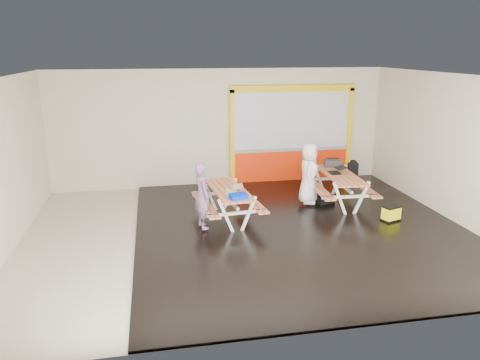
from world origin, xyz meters
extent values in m
cube|color=beige|center=(0.00, 0.00, -0.01)|extent=(10.00, 8.00, 0.01)
cube|color=white|center=(0.00, 0.00, 3.50)|extent=(10.00, 8.00, 0.01)
cube|color=beige|center=(0.00, 4.00, 1.75)|extent=(10.00, 0.01, 3.50)
cube|color=beige|center=(0.00, -4.00, 1.75)|extent=(10.00, 0.01, 3.50)
cube|color=beige|center=(-5.00, 0.00, 1.75)|extent=(0.01, 8.00, 3.50)
cube|color=beige|center=(5.00, 0.00, 1.75)|extent=(0.01, 8.00, 3.50)
cube|color=black|center=(1.25, 0.00, 0.03)|extent=(7.50, 7.98, 0.05)
cube|color=#FB2F07|center=(2.20, 3.93, 0.50)|extent=(3.60, 0.12, 1.00)
cube|color=gray|center=(2.20, 3.93, 1.03)|extent=(3.60, 0.14, 0.10)
cube|color=silver|center=(2.20, 3.94, 1.94)|extent=(3.60, 0.08, 1.72)
cube|color=yellow|center=(0.33, 3.92, 1.45)|extent=(0.14, 0.16, 2.90)
cube|color=yellow|center=(4.07, 3.92, 1.45)|extent=(0.14, 0.16, 2.90)
cube|color=yellow|center=(2.20, 3.92, 2.90)|extent=(3.88, 0.16, 0.20)
cube|color=#C17046|center=(-0.60, 0.77, 0.80)|extent=(0.35, 2.06, 0.04)
cube|color=#C17046|center=(-0.46, 0.79, 0.80)|extent=(0.35, 2.06, 0.04)
cube|color=#C17046|center=(-0.31, 0.80, 0.80)|extent=(0.35, 2.06, 0.04)
cube|color=#C17046|center=(-0.17, 0.82, 0.80)|extent=(0.35, 2.06, 0.04)
cube|color=#C17046|center=(-0.02, 0.83, 0.80)|extent=(0.35, 2.06, 0.04)
cube|color=white|center=(-0.50, 0.00, 0.44)|extent=(0.39, 0.10, 0.82)
cube|color=white|center=(0.04, 0.05, 0.44)|extent=(0.39, 0.10, 0.82)
cube|color=white|center=(-0.23, 0.02, 0.48)|extent=(1.41, 0.21, 0.06)
cube|color=white|center=(-0.23, 0.02, 0.75)|extent=(0.70, 0.14, 0.06)
cube|color=white|center=(-0.66, 1.55, 0.44)|extent=(0.39, 0.10, 0.82)
cube|color=white|center=(-0.13, 1.61, 0.44)|extent=(0.39, 0.10, 0.82)
cube|color=white|center=(-0.40, 1.58, 0.48)|extent=(1.41, 0.21, 0.06)
cube|color=white|center=(-0.40, 1.58, 0.75)|extent=(0.70, 0.14, 0.06)
cube|color=white|center=(-0.31, 0.80, 0.60)|extent=(0.24, 1.68, 0.06)
cube|color=#C17046|center=(-0.95, 0.73, 0.49)|extent=(0.34, 2.06, 0.04)
cube|color=#C17046|center=(-0.81, 0.75, 0.49)|extent=(0.34, 2.06, 0.04)
cube|color=#C17046|center=(0.18, 0.85, 0.49)|extent=(0.34, 2.06, 0.04)
cube|color=#C17046|center=(0.32, 0.87, 0.49)|extent=(0.34, 2.06, 0.04)
cube|color=#C17046|center=(2.49, 1.45, 0.84)|extent=(0.24, 2.17, 0.04)
cube|color=#C17046|center=(2.64, 1.44, 0.84)|extent=(0.24, 2.17, 0.04)
cube|color=#C17046|center=(2.79, 1.43, 0.84)|extent=(0.24, 2.17, 0.04)
cube|color=#C17046|center=(2.95, 1.43, 0.84)|extent=(0.24, 2.17, 0.04)
cube|color=#C17046|center=(3.10, 1.42, 0.84)|extent=(0.24, 2.17, 0.04)
cube|color=white|center=(2.47, 0.62, 0.46)|extent=(0.40, 0.08, 0.87)
cube|color=white|center=(3.04, 0.60, 0.46)|extent=(0.40, 0.08, 0.87)
cube|color=white|center=(2.75, 0.61, 0.51)|extent=(1.49, 0.14, 0.07)
cube|color=white|center=(2.75, 0.61, 0.79)|extent=(0.73, 0.10, 0.07)
cube|color=white|center=(2.55, 2.27, 0.46)|extent=(0.40, 0.08, 0.87)
cube|color=white|center=(3.12, 2.24, 0.46)|extent=(0.40, 0.08, 0.87)
cube|color=white|center=(2.84, 2.26, 0.51)|extent=(1.49, 0.14, 0.07)
cube|color=white|center=(2.84, 2.26, 0.79)|extent=(0.73, 0.10, 0.07)
cube|color=white|center=(2.79, 1.43, 0.63)|extent=(0.15, 1.78, 0.07)
cube|color=#C17046|center=(2.13, 1.47, 0.52)|extent=(0.24, 2.17, 0.04)
cube|color=#C17046|center=(2.27, 1.46, 0.52)|extent=(0.24, 2.17, 0.04)
cube|color=#C17046|center=(3.32, 1.41, 0.52)|extent=(0.24, 2.17, 0.04)
cube|color=#C17046|center=(3.46, 1.40, 0.52)|extent=(0.24, 2.17, 0.04)
imported|color=slate|center=(-0.99, 0.28, 0.86)|extent=(0.48, 0.62, 1.53)
imported|color=white|center=(1.95, 1.51, 0.90)|extent=(0.74, 0.90, 1.58)
cube|color=silver|center=(-0.27, 0.55, 0.83)|extent=(0.28, 0.37, 0.02)
cube|color=silver|center=(-0.12, 0.53, 0.95)|extent=(0.26, 0.37, 0.07)
cube|color=silver|center=(-0.13, 0.53, 0.95)|extent=(0.22, 0.33, 0.06)
cube|color=black|center=(2.68, 1.56, 0.87)|extent=(0.29, 0.39, 0.02)
cube|color=black|center=(2.85, 1.55, 1.01)|extent=(0.27, 0.39, 0.07)
cube|color=silver|center=(2.84, 1.55, 1.01)|extent=(0.23, 0.34, 0.06)
cube|color=#0026D4|center=(-0.20, 0.02, 0.88)|extent=(0.43, 0.33, 0.11)
cube|color=black|center=(2.88, 2.21, 0.97)|extent=(0.49, 0.31, 0.20)
cylinder|color=black|center=(2.88, 2.21, 1.11)|extent=(0.34, 0.09, 0.03)
cube|color=black|center=(3.48, 2.16, 0.77)|extent=(0.30, 0.22, 0.39)
cylinder|color=black|center=(3.48, 2.16, 0.98)|extent=(0.20, 0.20, 0.10)
cube|color=black|center=(2.44, 1.59, 0.14)|extent=(0.57, 0.50, 0.18)
cube|color=black|center=(3.54, -0.02, 0.07)|extent=(0.49, 0.39, 0.04)
cube|color=yellow|center=(3.54, -0.02, 0.23)|extent=(0.46, 0.37, 0.32)
cube|color=black|center=(3.54, -0.02, 0.40)|extent=(0.49, 0.39, 0.03)
camera|label=1|loc=(-2.00, -9.64, 4.06)|focal=34.63mm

